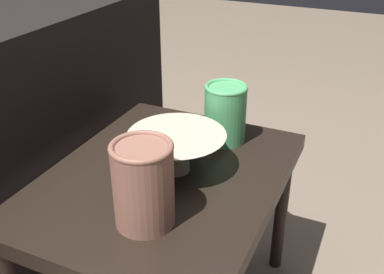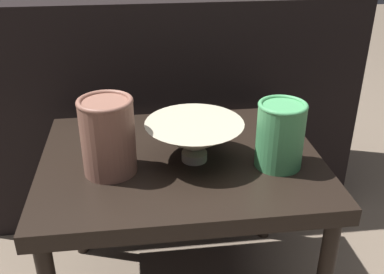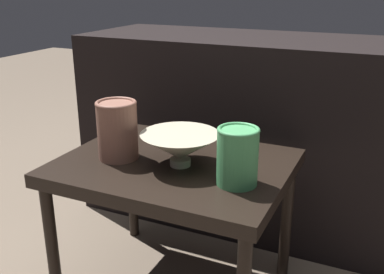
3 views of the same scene
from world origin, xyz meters
The scene contains 5 objects.
table centered at (0.00, 0.00, 0.40)m, with size 0.66×0.52×0.45m.
couch_backdrop centered at (0.00, 0.58, 0.37)m, with size 1.23×0.50×0.75m.
bowl centered at (0.03, -0.02, 0.51)m, with size 0.23×0.23×0.10m.
vase_textured_left centered at (-0.16, -0.04, 0.54)m, with size 0.12×0.12×0.17m.
vase_colorful_right centered at (0.22, -0.07, 0.53)m, with size 0.11×0.11×0.15m.
Camera 3 is at (0.56, -1.08, 0.96)m, focal length 42.00 mm.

